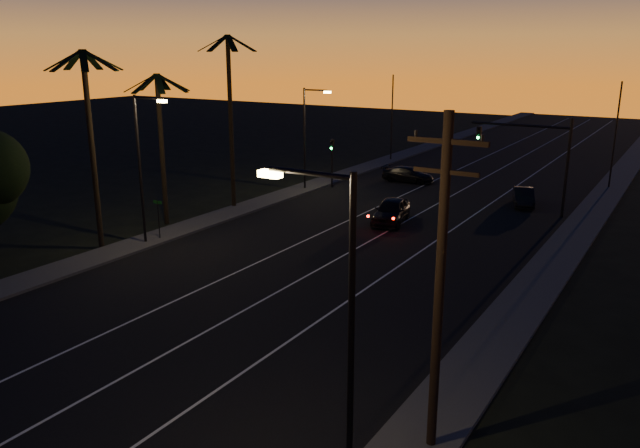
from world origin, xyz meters
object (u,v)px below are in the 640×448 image
Objects in this scene: lead_car at (391,211)px; right_car at (524,197)px; utility_pole at (440,281)px; signal_mast at (534,148)px; cross_car at (408,174)px.

lead_car is 1.33× the size of right_car.
utility_pole reaches higher than right_car.
signal_mast is 4.67m from right_car.
utility_pole is 1.41× the size of signal_mast.
utility_pole is at bearing -65.19° from cross_car.
lead_car is (-11.86, 22.30, -4.47)m from utility_pole.
right_car is 0.89× the size of cross_car.
cross_car is (-11.98, 5.56, -4.09)m from signal_mast.
signal_mast is at bearing -66.95° from right_car.
right_car is at bearing 56.19° from lead_car.
right_car is at bearing 113.05° from signal_mast.
utility_pole is 1.75× the size of lead_car.
lead_car is at bearing 118.00° from utility_pole.
lead_car is at bearing -70.93° from cross_car.
signal_mast is at bearing 98.47° from utility_pole.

